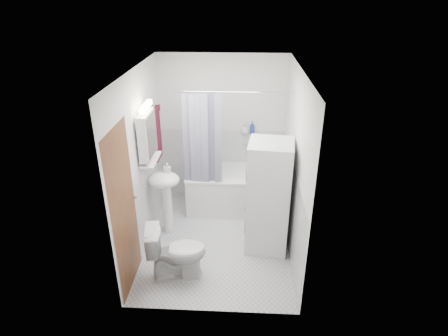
{
  "coord_description": "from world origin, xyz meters",
  "views": [
    {
      "loc": [
        0.32,
        -4.35,
        3.27
      ],
      "look_at": [
        0.08,
        0.15,
        1.08
      ],
      "focal_mm": 30.0,
      "sensor_mm": 36.0,
      "label": 1
    }
  ],
  "objects_px": {
    "washer_dryer": "(268,197)",
    "toilet": "(177,252)",
    "sink": "(165,189)",
    "bathtub": "(241,188)"
  },
  "relations": [
    {
      "from": "sink",
      "to": "washer_dryer",
      "type": "bearing_deg",
      "value": -11.07
    },
    {
      "from": "sink",
      "to": "toilet",
      "type": "distance_m",
      "value": 1.05
    },
    {
      "from": "bathtub",
      "to": "washer_dryer",
      "type": "bearing_deg",
      "value": -69.82
    },
    {
      "from": "washer_dryer",
      "to": "toilet",
      "type": "height_order",
      "value": "washer_dryer"
    },
    {
      "from": "washer_dryer",
      "to": "bathtub",
      "type": "bearing_deg",
      "value": 116.37
    },
    {
      "from": "bathtub",
      "to": "washer_dryer",
      "type": "relative_size",
      "value": 1.09
    },
    {
      "from": "bathtub",
      "to": "sink",
      "type": "distance_m",
      "value": 1.33
    },
    {
      "from": "sink",
      "to": "washer_dryer",
      "type": "xyz_separation_m",
      "value": [
        1.43,
        -0.28,
        0.07
      ]
    },
    {
      "from": "toilet",
      "to": "sink",
      "type": "bearing_deg",
      "value": 7.63
    },
    {
      "from": "washer_dryer",
      "to": "toilet",
      "type": "distance_m",
      "value": 1.37
    }
  ]
}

